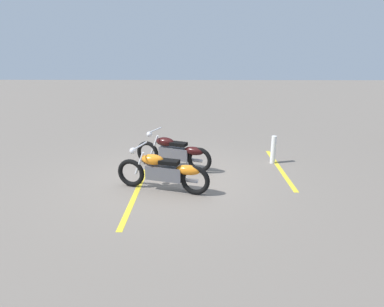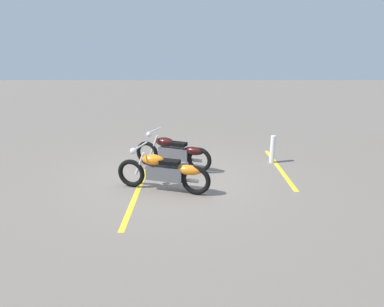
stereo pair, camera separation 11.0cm
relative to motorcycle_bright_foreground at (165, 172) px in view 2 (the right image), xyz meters
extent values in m
plane|color=slate|center=(0.09, 0.76, -0.46)|extent=(60.00, 60.00, 0.00)
torus|color=black|center=(-0.81, 0.23, -0.13)|extent=(0.67, 0.29, 0.67)
torus|color=black|center=(0.69, -0.21, -0.13)|extent=(0.67, 0.29, 0.67)
cube|color=#59595E|center=(-0.01, 0.00, -0.04)|extent=(0.87, 0.45, 0.32)
ellipsoid|color=orange|center=(-0.27, 0.07, 0.26)|extent=(0.58, 0.41, 0.24)
ellipsoid|color=orange|center=(0.54, -0.16, 0.10)|extent=(0.60, 0.39, 0.22)
cube|color=black|center=(0.12, -0.04, 0.24)|extent=(0.49, 0.35, 0.09)
cylinder|color=silver|center=(-0.58, 0.17, 0.13)|extent=(0.27, 0.13, 0.56)
cylinder|color=silver|center=(-0.54, 0.15, 0.56)|extent=(0.21, 0.61, 0.04)
sphere|color=silver|center=(-0.73, 0.21, 0.42)|extent=(0.15, 0.15, 0.15)
cylinder|color=silver|center=(0.41, 0.02, -0.20)|extent=(0.70, 0.28, 0.09)
torus|color=black|center=(-0.64, 1.80, -0.13)|extent=(0.66, 0.36, 0.67)
torus|color=black|center=(0.80, 1.21, -0.13)|extent=(0.66, 0.36, 0.67)
cube|color=#59595E|center=(0.12, 1.49, -0.04)|extent=(0.86, 0.52, 0.32)
ellipsoid|color=black|center=(-0.13, 1.59, 0.26)|extent=(0.59, 0.46, 0.24)
ellipsoid|color=black|center=(0.65, 1.27, 0.10)|extent=(0.61, 0.43, 0.22)
cube|color=black|center=(0.24, 1.44, 0.24)|extent=(0.50, 0.39, 0.09)
cylinder|color=silver|center=(-0.43, 1.71, 0.13)|extent=(0.27, 0.15, 0.56)
cylinder|color=silver|center=(-0.39, 1.69, 0.56)|extent=(0.27, 0.59, 0.04)
sphere|color=silver|center=(-0.57, 1.77, 0.42)|extent=(0.15, 0.15, 0.15)
cylinder|color=silver|center=(0.55, 1.46, -0.20)|extent=(0.68, 0.35, 0.09)
cylinder|color=white|center=(2.89, 1.96, -0.07)|extent=(0.14, 0.14, 0.79)
cube|color=yellow|center=(-0.64, -0.22, -0.46)|extent=(0.13, 3.20, 0.01)
cube|color=yellow|center=(2.99, 1.52, -0.46)|extent=(0.13, 3.20, 0.01)
camera|label=1|loc=(0.72, -6.79, 2.56)|focal=30.24mm
camera|label=2|loc=(0.61, -6.79, 2.56)|focal=30.24mm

